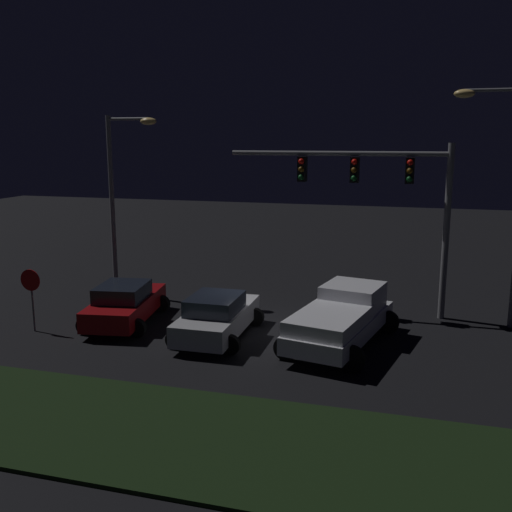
# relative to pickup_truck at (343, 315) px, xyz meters

# --- Properties ---
(ground_plane) EXTENTS (80.00, 80.00, 0.00)m
(ground_plane) POSITION_rel_pickup_truck_xyz_m (-3.22, 0.66, -1.00)
(ground_plane) COLOR black
(grass_median) EXTENTS (25.19, 4.53, 0.10)m
(grass_median) POSITION_rel_pickup_truck_xyz_m (-3.22, -7.10, -0.95)
(grass_median) COLOR black
(grass_median) RESTS_ON ground_plane
(pickup_truck) EXTENTS (3.61, 5.70, 1.80)m
(pickup_truck) POSITION_rel_pickup_truck_xyz_m (0.00, 0.00, 0.00)
(pickup_truck) COLOR silver
(pickup_truck) RESTS_ON ground_plane
(car_sedan) EXTENTS (2.52, 4.42, 1.51)m
(car_sedan) POSITION_rel_pickup_truck_xyz_m (-4.18, -0.48, -0.26)
(car_sedan) COLOR #B7B7BC
(car_sedan) RESTS_ON ground_plane
(car_sedan_far) EXTENTS (2.91, 4.62, 1.51)m
(car_sedan_far) POSITION_rel_pickup_truck_xyz_m (-7.94, 0.07, -0.26)
(car_sedan_far) COLOR maroon
(car_sedan_far) RESTS_ON ground_plane
(traffic_signal_gantry) EXTENTS (8.32, 0.56, 6.50)m
(traffic_signal_gantry) POSITION_rel_pickup_truck_xyz_m (0.77, 3.84, 3.90)
(traffic_signal_gantry) COLOR slate
(traffic_signal_gantry) RESTS_ON ground_plane
(street_lamp_left) EXTENTS (2.28, 0.44, 7.59)m
(street_lamp_left) POSITION_rel_pickup_truck_xyz_m (-9.93, 3.80, 3.80)
(street_lamp_left) COLOR slate
(street_lamp_left) RESTS_ON ground_plane
(street_lamp_right) EXTENTS (2.54, 0.44, 8.40)m
(street_lamp_right) POSITION_rel_pickup_truck_xyz_m (5.10, 3.43, 4.27)
(street_lamp_right) COLOR slate
(street_lamp_right) RESTS_ON ground_plane
(stop_sign) EXTENTS (0.76, 0.08, 2.23)m
(stop_sign) POSITION_rel_pickup_truck_xyz_m (-10.59, -1.63, 0.56)
(stop_sign) COLOR slate
(stop_sign) RESTS_ON ground_plane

